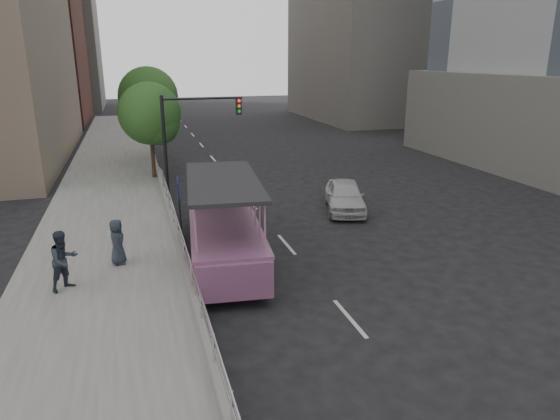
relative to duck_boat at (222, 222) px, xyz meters
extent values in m
plane|color=black|center=(1.51, -4.02, -1.15)|extent=(160.00, 160.00, 0.00)
cube|color=#9E9F99|center=(-4.24, 5.98, -1.00)|extent=(5.50, 80.00, 0.30)
cube|color=#A0A09B|center=(-1.61, -2.02, -0.67)|extent=(0.24, 30.00, 0.36)
cylinder|color=silver|center=(-1.61, -10.02, -0.14)|extent=(0.07, 0.07, 0.70)
cylinder|color=silver|center=(-1.61, -8.02, -0.14)|extent=(0.07, 0.07, 0.70)
cylinder|color=silver|center=(-1.61, -6.02, -0.14)|extent=(0.07, 0.07, 0.70)
cylinder|color=silver|center=(-1.61, -4.02, -0.14)|extent=(0.07, 0.07, 0.70)
cylinder|color=silver|center=(-1.61, -2.02, -0.14)|extent=(0.07, 0.07, 0.70)
cylinder|color=silver|center=(-1.61, -0.02, -0.14)|extent=(0.07, 0.07, 0.70)
cylinder|color=silver|center=(-1.61, 1.98, -0.14)|extent=(0.07, 0.07, 0.70)
cylinder|color=silver|center=(-1.61, 3.98, -0.14)|extent=(0.07, 0.07, 0.70)
cylinder|color=silver|center=(-1.61, 5.98, -0.14)|extent=(0.07, 0.07, 0.70)
cylinder|color=silver|center=(-1.61, 7.98, -0.14)|extent=(0.07, 0.07, 0.70)
cylinder|color=silver|center=(-1.61, -2.02, -0.14)|extent=(0.06, 22.00, 0.06)
cylinder|color=silver|center=(-1.61, -2.02, 0.19)|extent=(0.06, 22.00, 0.06)
cylinder|color=black|center=(-1.34, -3.44, -0.74)|extent=(0.39, 0.83, 0.80)
cylinder|color=black|center=(0.61, -3.64, -0.74)|extent=(0.39, 0.83, 0.80)
cylinder|color=black|center=(-1.08, -0.96, -0.74)|extent=(0.39, 0.83, 0.80)
cylinder|color=black|center=(0.87, -1.16, -0.74)|extent=(0.39, 0.83, 0.80)
cylinder|color=black|center=(-0.83, 1.53, -0.74)|extent=(0.39, 0.83, 0.80)
cylinder|color=black|center=(1.12, 1.33, -0.74)|extent=(0.39, 0.83, 0.80)
cube|color=#B77497|center=(-0.09, -0.88, -0.23)|extent=(2.96, 7.50, 1.11)
cube|color=#B77497|center=(0.35, 3.38, -0.01)|extent=(2.37, 2.11, 1.39)
cylinder|color=#B77497|center=(0.42, 4.13, 0.26)|extent=(2.15, 0.83, 2.10)
cube|color=#824B70|center=(-0.48, -4.65, -0.23)|extent=(2.25, 0.54, 1.11)
cube|color=#824B70|center=(-0.09, -0.88, 0.38)|extent=(3.10, 7.78, 0.11)
cube|color=#232325|center=(-0.13, -1.24, 1.88)|extent=(2.95, 6.10, 0.12)
cube|color=gray|center=(0.19, 1.83, 0.92)|extent=(2.06, 0.40, 0.94)
cube|color=#B77497|center=(0.23, 2.22, 0.66)|extent=(2.04, 1.09, 0.45)
imported|color=silver|center=(6.50, 3.53, -0.42)|extent=(2.93, 4.57, 1.45)
imported|color=#2A333E|center=(-5.19, -2.42, 0.08)|extent=(1.14, 1.11, 1.85)
imported|color=#2A333E|center=(-3.70, -0.86, -0.06)|extent=(0.51, 0.77, 1.57)
cylinder|color=black|center=(-1.40, 1.32, 0.06)|extent=(0.08, 0.08, 2.40)
cube|color=#0D0E5D|center=(-1.40, 1.32, 1.06)|extent=(0.05, 0.60, 0.86)
cube|color=silver|center=(-1.37, 1.32, 1.06)|extent=(0.03, 0.38, 0.53)
cylinder|color=black|center=(-1.39, 8.48, 1.45)|extent=(0.18, 0.18, 5.20)
cylinder|color=black|center=(0.61, 8.48, 3.85)|extent=(4.20, 0.12, 0.12)
cube|color=black|center=(2.51, 8.48, 3.40)|extent=(0.28, 0.22, 0.85)
sphere|color=red|center=(2.51, 8.35, 3.70)|extent=(0.16, 0.16, 0.16)
cylinder|color=#372419|center=(-1.89, 11.98, 0.39)|extent=(0.22, 0.22, 3.08)
sphere|color=#295321|center=(-1.89, 11.98, 2.81)|extent=(3.52, 3.52, 3.52)
sphere|color=#295321|center=(-1.49, 11.68, 2.26)|extent=(2.42, 2.42, 2.42)
cylinder|color=#372419|center=(-1.69, 17.98, 0.59)|extent=(0.22, 0.22, 3.47)
sphere|color=#295321|center=(-1.69, 17.98, 3.32)|extent=(3.97, 3.97, 3.97)
sphere|color=#295321|center=(-1.29, 17.68, 2.70)|extent=(2.73, 2.73, 2.73)
cube|color=slate|center=(-14.49, 59.98, 8.85)|extent=(16.00, 14.00, 20.00)
camera|label=1|loc=(-2.90, -17.42, 5.87)|focal=32.00mm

